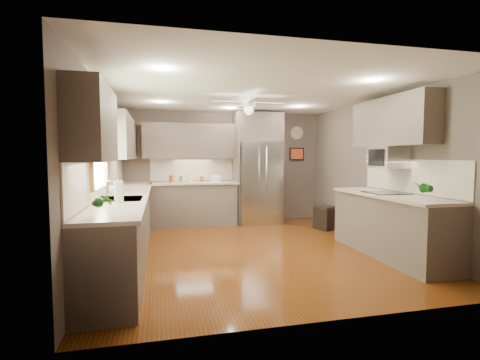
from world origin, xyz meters
name	(u,v)px	position (x,y,z in m)	size (l,w,h in m)	color
floor	(253,249)	(0.00, 0.00, 0.00)	(5.00, 5.00, 0.00)	#54220B
ceiling	(253,92)	(0.00, 0.00, 2.50)	(5.00, 5.00, 0.00)	white
wall_back	(225,167)	(0.00, 2.50, 1.25)	(4.50, 4.50, 0.00)	brown
wall_front	(327,185)	(0.00, -2.50, 1.25)	(4.50, 4.50, 0.00)	brown
wall_left	(103,174)	(-2.25, 0.00, 1.25)	(5.00, 5.00, 0.00)	brown
wall_right	(379,171)	(2.25, 0.00, 1.25)	(5.00, 5.00, 0.00)	brown
canister_a	(171,179)	(-1.21, 2.22, 1.02)	(0.09, 0.09, 0.14)	#983510
canister_b	(181,179)	(-1.01, 2.21, 1.01)	(0.08, 0.08, 0.13)	silver
canister_c	(191,178)	(-0.80, 2.19, 1.03)	(0.12, 0.12, 0.20)	beige
canister_d	(202,179)	(-0.56, 2.24, 1.00)	(0.08, 0.08, 0.11)	#983510
soap_bottle	(114,189)	(-2.08, -0.20, 1.04)	(0.09, 0.09, 0.20)	white
potted_plant_left	(104,201)	(-1.95, -1.90, 1.08)	(0.15, 0.10, 0.29)	#195618
potted_plant_right	(422,188)	(1.92, -1.42, 1.09)	(0.16, 0.13, 0.29)	#195618
bowl	(217,180)	(-0.23, 2.22, 0.97)	(0.24, 0.24, 0.06)	beige
left_run	(126,223)	(-1.95, 0.15, 0.48)	(0.65, 4.70, 1.45)	brown
back_run	(194,203)	(-0.72, 2.20, 0.48)	(1.85, 0.65, 1.45)	brown
uppers	(201,135)	(-0.74, 0.71, 1.87)	(4.50, 4.70, 0.95)	brown
window	(98,152)	(-2.22, -0.50, 1.55)	(0.05, 1.12, 0.92)	#BFF2B2
sink	(123,201)	(-1.93, -0.50, 0.91)	(0.50, 0.70, 0.32)	silver
refrigerator	(258,170)	(0.70, 2.16, 1.19)	(1.06, 0.75, 2.45)	silver
right_run	(391,224)	(1.93, -0.80, 0.48)	(0.70, 2.20, 1.45)	brown
microwave	(388,157)	(2.03, -0.55, 1.48)	(0.43, 0.55, 0.34)	silver
ceiling_fan	(249,106)	(0.00, 0.30, 2.33)	(1.18, 1.18, 0.32)	white
recessed_lights	(245,97)	(-0.04, 0.40, 2.49)	(2.84, 3.14, 0.01)	white
wall_clock	(297,133)	(1.75, 2.48, 2.05)	(0.30, 0.03, 0.30)	white
framed_print	(297,154)	(1.75, 2.48, 1.55)	(0.36, 0.03, 0.30)	black
stool	(326,217)	(1.88, 1.18, 0.24)	(0.49, 0.49, 0.47)	black
paper_towel	(119,191)	(-1.93, -0.94, 1.08)	(0.11, 0.11, 0.27)	white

